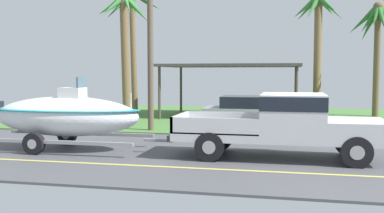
{
  "coord_description": "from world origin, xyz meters",
  "views": [
    {
      "loc": [
        -0.52,
        -12.75,
        2.41
      ],
      "look_at": [
        -3.4,
        0.28,
        1.4
      ],
      "focal_mm": 42.18,
      "sensor_mm": 36.0,
      "label": 1
    }
  ],
  "objects_px": {
    "palm_tree_near_left": "(377,29)",
    "palm_tree_mid": "(125,26)",
    "boat_on_trailer": "(65,116)",
    "palm_tree_far_left": "(318,25)",
    "carport_awning": "(232,67)",
    "palm_tree_far_right": "(133,20)",
    "pickup_truck_towing": "(291,122)",
    "parked_sedan_near": "(255,113)",
    "utility_pole": "(150,29)"
  },
  "relations": [
    {
      "from": "parked_sedan_near",
      "to": "palm_tree_mid",
      "type": "distance_m",
      "value": 7.77
    },
    {
      "from": "palm_tree_near_left",
      "to": "palm_tree_far_right",
      "type": "relative_size",
      "value": 0.87
    },
    {
      "from": "boat_on_trailer",
      "to": "palm_tree_mid",
      "type": "xyz_separation_m",
      "value": [
        -1.12,
        8.24,
        3.63
      ]
    },
    {
      "from": "carport_awning",
      "to": "palm_tree_far_right",
      "type": "bearing_deg",
      "value": -177.88
    },
    {
      "from": "carport_awning",
      "to": "palm_tree_far_left",
      "type": "bearing_deg",
      "value": 19.62
    },
    {
      "from": "parked_sedan_near",
      "to": "palm_tree_far_left",
      "type": "distance_m",
      "value": 7.95
    },
    {
      "from": "parked_sedan_near",
      "to": "utility_pole",
      "type": "height_order",
      "value": "utility_pole"
    },
    {
      "from": "palm_tree_mid",
      "to": "palm_tree_far_right",
      "type": "bearing_deg",
      "value": 101.93
    },
    {
      "from": "palm_tree_near_left",
      "to": "palm_tree_far_right",
      "type": "bearing_deg",
      "value": -172.21
    },
    {
      "from": "boat_on_trailer",
      "to": "carport_awning",
      "type": "relative_size",
      "value": 0.85
    },
    {
      "from": "palm_tree_mid",
      "to": "palm_tree_far_left",
      "type": "bearing_deg",
      "value": 26.16
    },
    {
      "from": "parked_sedan_near",
      "to": "utility_pole",
      "type": "distance_m",
      "value": 5.76
    },
    {
      "from": "carport_awning",
      "to": "palm_tree_far_right",
      "type": "distance_m",
      "value": 6.04
    },
    {
      "from": "pickup_truck_towing",
      "to": "carport_awning",
      "type": "xyz_separation_m",
      "value": [
        -3.15,
        11.24,
        1.7
      ]
    },
    {
      "from": "palm_tree_far_left",
      "to": "parked_sedan_near",
      "type": "bearing_deg",
      "value": -115.35
    },
    {
      "from": "carport_awning",
      "to": "palm_tree_mid",
      "type": "xyz_separation_m",
      "value": [
        -4.88,
        -3.0,
        1.97
      ]
    },
    {
      "from": "utility_pole",
      "to": "boat_on_trailer",
      "type": "bearing_deg",
      "value": -105.23
    },
    {
      "from": "pickup_truck_towing",
      "to": "boat_on_trailer",
      "type": "bearing_deg",
      "value": -180.0
    },
    {
      "from": "pickup_truck_towing",
      "to": "palm_tree_mid",
      "type": "xyz_separation_m",
      "value": [
        -8.02,
        8.24,
        3.67
      ]
    },
    {
      "from": "palm_tree_far_right",
      "to": "utility_pole",
      "type": "xyz_separation_m",
      "value": [
        3.0,
        -6.32,
        -1.11
      ]
    },
    {
      "from": "boat_on_trailer",
      "to": "palm_tree_near_left",
      "type": "bearing_deg",
      "value": 48.69
    },
    {
      "from": "palm_tree_far_right",
      "to": "utility_pole",
      "type": "relative_size",
      "value": 0.88
    },
    {
      "from": "pickup_truck_towing",
      "to": "parked_sedan_near",
      "type": "bearing_deg",
      "value": 102.7
    },
    {
      "from": "palm_tree_far_left",
      "to": "utility_pole",
      "type": "distance_m",
      "value": 10.71
    },
    {
      "from": "pickup_truck_towing",
      "to": "utility_pole",
      "type": "relative_size",
      "value": 0.75
    },
    {
      "from": "palm_tree_near_left",
      "to": "utility_pole",
      "type": "xyz_separation_m",
      "value": [
        -9.98,
        -8.1,
        -0.55
      ]
    },
    {
      "from": "pickup_truck_towing",
      "to": "palm_tree_mid",
      "type": "height_order",
      "value": "palm_tree_mid"
    },
    {
      "from": "carport_awning",
      "to": "pickup_truck_towing",
      "type": "bearing_deg",
      "value": -74.37
    },
    {
      "from": "boat_on_trailer",
      "to": "palm_tree_far_right",
      "type": "relative_size",
      "value": 0.87
    },
    {
      "from": "carport_awning",
      "to": "palm_tree_mid",
      "type": "distance_m",
      "value": 6.05
    },
    {
      "from": "parked_sedan_near",
      "to": "palm_tree_far_right",
      "type": "height_order",
      "value": "palm_tree_far_right"
    },
    {
      "from": "palm_tree_mid",
      "to": "boat_on_trailer",
      "type": "bearing_deg",
      "value": -82.23
    },
    {
      "from": "palm_tree_near_left",
      "to": "palm_tree_mid",
      "type": "distance_m",
      "value": 13.2
    },
    {
      "from": "parked_sedan_near",
      "to": "palm_tree_mid",
      "type": "bearing_deg",
      "value": 167.44
    },
    {
      "from": "parked_sedan_near",
      "to": "palm_tree_near_left",
      "type": "height_order",
      "value": "palm_tree_near_left"
    },
    {
      "from": "parked_sedan_near",
      "to": "palm_tree_mid",
      "type": "xyz_separation_m",
      "value": [
        -6.49,
        1.45,
        4.01
      ]
    },
    {
      "from": "pickup_truck_towing",
      "to": "palm_tree_far_left",
      "type": "bearing_deg",
      "value": 84.09
    },
    {
      "from": "palm_tree_far_left",
      "to": "utility_pole",
      "type": "relative_size",
      "value": 0.85
    },
    {
      "from": "carport_awning",
      "to": "palm_tree_mid",
      "type": "height_order",
      "value": "palm_tree_mid"
    },
    {
      "from": "boat_on_trailer",
      "to": "parked_sedan_near",
      "type": "relative_size",
      "value": 1.35
    },
    {
      "from": "pickup_truck_towing",
      "to": "utility_pole",
      "type": "xyz_separation_m",
      "value": [
        -5.61,
        4.72,
        3.14
      ]
    },
    {
      "from": "pickup_truck_towing",
      "to": "palm_tree_far_right",
      "type": "bearing_deg",
      "value": 127.96
    },
    {
      "from": "palm_tree_mid",
      "to": "utility_pole",
      "type": "bearing_deg",
      "value": -55.64
    },
    {
      "from": "boat_on_trailer",
      "to": "palm_tree_far_left",
      "type": "xyz_separation_m",
      "value": [
        8.23,
        12.84,
        3.92
      ]
    },
    {
      "from": "palm_tree_mid",
      "to": "palm_tree_far_left",
      "type": "xyz_separation_m",
      "value": [
        9.35,
        4.59,
        0.3
      ]
    },
    {
      "from": "boat_on_trailer",
      "to": "palm_tree_near_left",
      "type": "height_order",
      "value": "palm_tree_near_left"
    },
    {
      "from": "carport_awning",
      "to": "palm_tree_far_right",
      "type": "xyz_separation_m",
      "value": [
        -5.47,
        -0.2,
        2.56
      ]
    },
    {
      "from": "parked_sedan_near",
      "to": "boat_on_trailer",
      "type": "bearing_deg",
      "value": -128.28
    },
    {
      "from": "carport_awning",
      "to": "utility_pole",
      "type": "xyz_separation_m",
      "value": [
        -2.47,
        -6.52,
        1.45
      ]
    },
    {
      "from": "palm_tree_near_left",
      "to": "palm_tree_mid",
      "type": "xyz_separation_m",
      "value": [
        -12.39,
        -4.57,
        -0.03
      ]
    }
  ]
}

